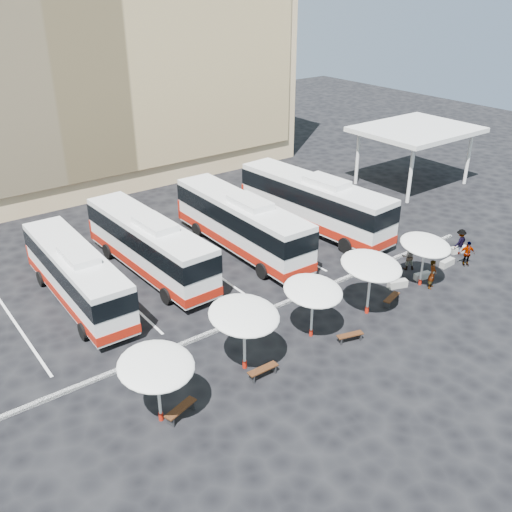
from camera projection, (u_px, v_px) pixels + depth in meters
ground at (274, 314)px, 32.32m from camera, size 120.00×120.00×0.00m
sandstone_building at (47, 34)px, 49.49m from camera, size 42.00×18.25×29.60m
service_canopy at (416, 131)px, 50.24m from camera, size 10.00×8.00×5.20m
curb_divider at (268, 309)px, 32.64m from camera, size 34.00×0.25×0.15m
bay_lines at (199, 263)px, 38.04m from camera, size 24.15×12.00×0.01m
bus_0 at (76, 274)px, 32.70m from camera, size 2.87×11.60×3.67m
bus_1 at (149, 244)px, 36.06m from camera, size 3.19×12.43×3.92m
bus_2 at (241, 222)px, 38.99m from camera, size 3.14×12.88×4.08m
bus_3 at (314, 201)px, 42.29m from camera, size 3.86×13.48×4.22m
sunshade_0 at (156, 366)px, 23.40m from camera, size 3.53×3.56×3.37m
sunshade_1 at (244, 315)px, 26.59m from camera, size 4.04×4.08×3.55m
sunshade_2 at (313, 291)px, 29.19m from camera, size 3.33×3.37×3.23m
sunshade_3 at (371, 266)px, 31.10m from camera, size 4.06×4.09×3.55m
sunshade_4 at (425, 245)px, 34.18m from camera, size 3.21×3.24×3.20m
wood_bench_0 at (181, 410)px, 24.68m from camera, size 1.70×0.91×0.51m
wood_bench_1 at (263, 370)px, 27.15m from camera, size 1.59×0.45×0.49m
wood_bench_2 at (350, 336)px, 29.78m from camera, size 1.49×0.77×0.44m
wood_bench_3 at (392, 298)px, 33.21m from camera, size 1.54×0.80×0.46m
conc_bench_0 at (398, 284)px, 34.99m from camera, size 1.29×0.80×0.46m
conc_bench_1 at (422, 276)px, 35.97m from camera, size 1.16×0.59×0.42m
conc_bench_2 at (447, 263)px, 37.55m from camera, size 1.20×0.46×0.44m
conc_bench_3 at (459, 250)px, 39.35m from camera, size 1.24×0.73×0.44m
passenger_0 at (432, 274)px, 34.66m from camera, size 0.80×0.69×1.86m
passenger_1 at (409, 256)px, 36.87m from camera, size 1.12×1.07×1.82m
passenger_2 at (467, 253)px, 37.37m from camera, size 1.06×0.92×1.72m
passenger_3 at (460, 242)px, 38.94m from camera, size 1.19×0.73×1.78m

